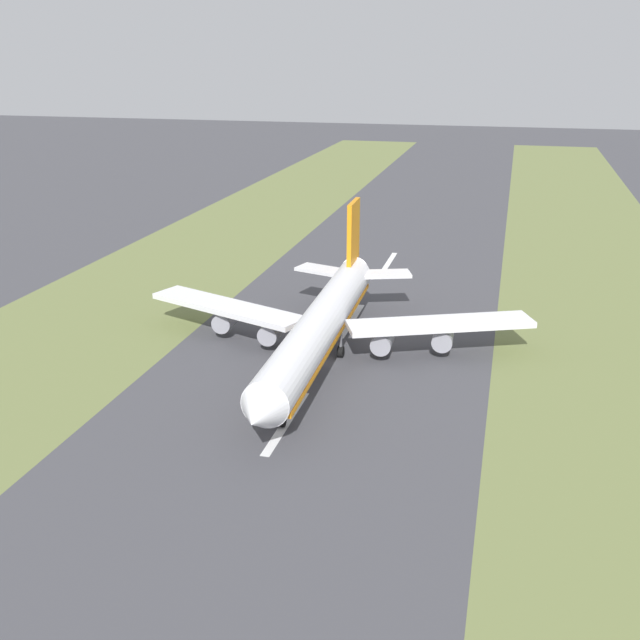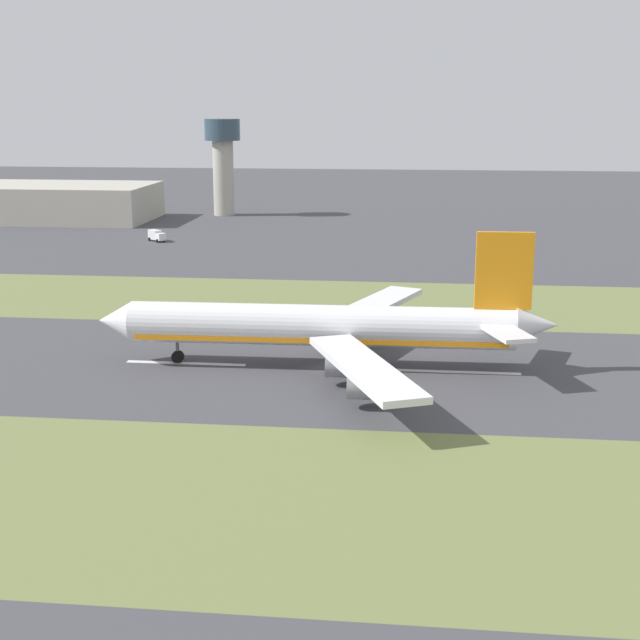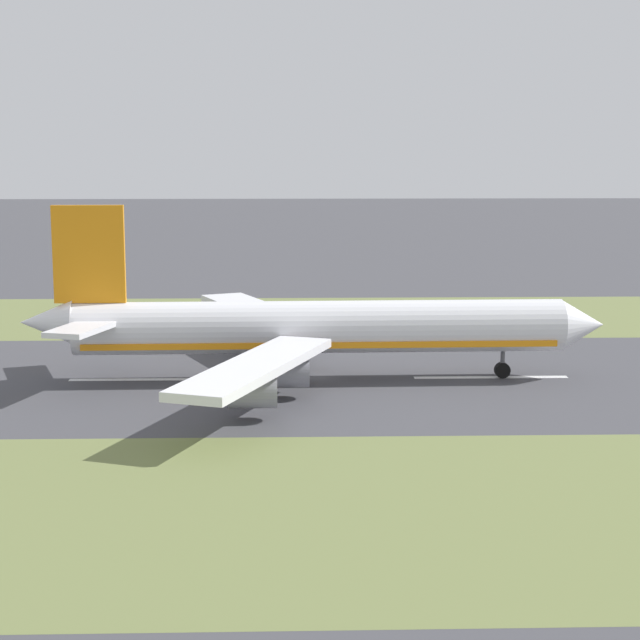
# 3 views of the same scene
# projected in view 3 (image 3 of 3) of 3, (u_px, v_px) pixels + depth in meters

# --- Properties ---
(ground_plane) EXTENTS (800.00, 800.00, 0.00)m
(ground_plane) POSITION_uv_depth(u_px,v_px,m) (317.00, 378.00, 124.15)
(ground_plane) COLOR #424247
(grass_median_west) EXTENTS (40.00, 600.00, 0.01)m
(grass_median_west) POSITION_uv_depth(u_px,v_px,m) (309.00, 316.00, 168.52)
(grass_median_west) COLOR olive
(grass_median_west) RESTS_ON ground
(grass_median_east) EXTENTS (40.00, 600.00, 0.01)m
(grass_median_east) POSITION_uv_depth(u_px,v_px,m) (333.00, 510.00, 79.78)
(grass_median_east) COLOR olive
(grass_median_east) RESTS_ON ground
(centreline_dash_mid) EXTENTS (1.20, 18.00, 0.01)m
(centreline_dash_mid) POSITION_uv_depth(u_px,v_px,m) (147.00, 379.00, 123.59)
(centreline_dash_mid) COLOR silver
(centreline_dash_mid) RESTS_ON ground
(centreline_dash_far) EXTENTS (1.20, 18.00, 0.01)m
(centreline_dash_far) POSITION_uv_depth(u_px,v_px,m) (491.00, 377.00, 124.74)
(centreline_dash_far) COLOR silver
(centreline_dash_far) RESTS_ON ground
(airplane_main_jet) EXTENTS (64.12, 67.09, 20.20)m
(airplane_main_jet) POSITION_uv_depth(u_px,v_px,m) (303.00, 329.00, 122.43)
(airplane_main_jet) COLOR white
(airplane_main_jet) RESTS_ON ground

